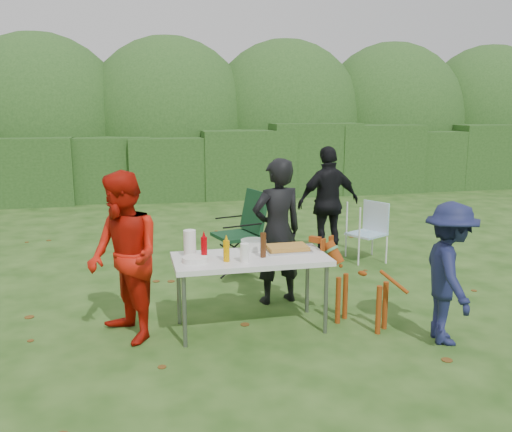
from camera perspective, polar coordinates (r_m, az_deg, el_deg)
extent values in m
plane|color=#1E4211|center=(5.64, -1.05, -11.16)|extent=(80.00, 80.00, 0.00)
cube|color=#23471C|center=(13.20, -8.46, 5.61)|extent=(22.00, 1.40, 1.70)
ellipsoid|color=#3D6628|center=(14.74, -9.09, 9.12)|extent=(20.00, 2.60, 3.20)
cube|color=silver|center=(5.27, -0.57, -4.54)|extent=(1.50, 0.70, 0.05)
cylinder|color=slate|center=(5.03, -7.54, -9.91)|extent=(0.04, 0.04, 0.69)
cylinder|color=slate|center=(5.32, 7.36, -8.68)|extent=(0.04, 0.04, 0.69)
cylinder|color=slate|center=(5.55, -8.13, -7.83)|extent=(0.04, 0.04, 0.69)
cylinder|color=slate|center=(5.82, 5.42, -6.86)|extent=(0.04, 0.04, 0.69)
imported|color=black|center=(5.98, 2.24, -1.64)|extent=(0.66, 0.49, 1.63)
imported|color=#BB1509|center=(5.16, -13.73, -4.26)|extent=(0.87, 0.96, 1.60)
imported|color=black|center=(7.84, 7.63, 1.40)|extent=(0.99, 0.51, 1.62)
imported|color=#171C41|center=(5.31, 19.66, -5.70)|extent=(0.69, 0.95, 1.33)
cube|color=#B7B7BA|center=(5.47, 3.32, -3.59)|extent=(0.45, 0.30, 0.02)
cube|color=#BA8032|center=(5.46, 3.33, -3.31)|extent=(0.40, 0.26, 0.04)
cylinder|color=#D49100|center=(5.09, -3.13, -3.70)|extent=(0.06, 0.06, 0.20)
cylinder|color=#A80107|center=(5.16, -5.49, -3.41)|extent=(0.06, 0.06, 0.22)
cylinder|color=#47230F|center=(5.21, 0.76, -3.08)|extent=(0.06, 0.06, 0.24)
cylinder|color=white|center=(5.28, -6.99, -2.88)|extent=(0.12, 0.12, 0.26)
cylinder|color=white|center=(5.05, -1.20, -3.92)|extent=(0.08, 0.08, 0.18)
cylinder|color=silver|center=(5.51, -0.26, -3.03)|extent=(0.26, 0.26, 0.10)
cylinder|color=white|center=(5.11, -6.43, -4.56)|extent=(0.24, 0.24, 0.05)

